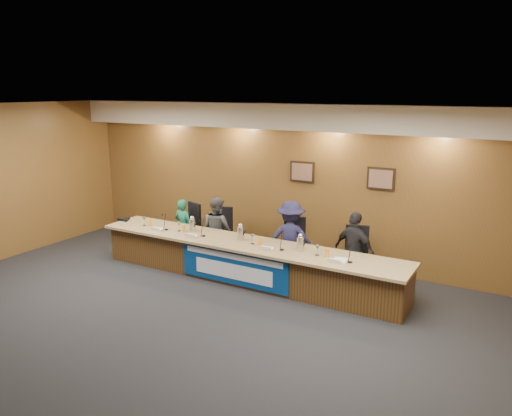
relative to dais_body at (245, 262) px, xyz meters
The scene contains 40 objects.
floor 2.43m from the dais_body, 90.00° to the right, with size 10.00×10.00×0.00m, color black.
ceiling 3.73m from the dais_body, 90.00° to the right, with size 10.00×8.00×0.04m, color silver.
wall_back 2.03m from the dais_body, 90.00° to the left, with size 10.00×0.04×3.20m, color brown.
soffit 2.93m from the dais_body, 90.00° to the left, with size 10.00×0.50×0.50m, color beige.
dais_body is the anchor object (origin of this frame).
dais_top 0.38m from the dais_body, 90.00° to the right, with size 6.10×0.95×0.05m, color #9C8153.
banner 0.42m from the dais_body, 90.00° to the right, with size 2.20×0.02×0.65m, color navy.
banner_text_upper 0.49m from the dais_body, 90.00° to the right, with size 2.00×0.01×0.10m, color silver.
banner_text_lower 0.43m from the dais_body, 90.00° to the right, with size 1.60×0.01×0.28m, color silver.
wall_photo_left 2.21m from the dais_body, 75.71° to the left, with size 0.52×0.04×0.42m, color black.
wall_photo_right 2.95m from the dais_body, 38.13° to the left, with size 0.52×0.04×0.42m, color black.
panelist_a 2.05m from the dais_body, 161.59° to the left, with size 0.44×0.29×1.20m, color #186247.
panelist_b 1.28m from the dais_body, 148.76° to the left, with size 0.65×0.51×1.34m, color #4C4D51.
panelist_c 0.96m from the dais_body, 46.43° to the left, with size 0.94×0.54×1.45m, color #1A1A3D.
panelist_d 2.00m from the dais_body, 19.05° to the left, with size 0.81×0.34×1.39m, color black.
office_chair_a 2.08m from the dais_body, 158.96° to the left, with size 0.48×0.48×0.08m, color black.
office_chair_b 1.30m from the dais_body, 144.98° to the left, with size 0.48×0.48×0.08m, color black.
office_chair_c 0.97m from the dais_body, 50.53° to the left, with size 0.48×0.48×0.08m, color black.
office_chair_d 2.01m from the dais_body, 21.75° to the left, with size 0.48×0.48×0.08m, color black.
nameplate_a 1.98m from the dais_body, behind, with size 0.24×0.06×0.09m, color white.
microphone_a 1.80m from the dais_body, behind, with size 0.07×0.07×0.02m, color black.
juice_glass_a 2.25m from the dais_body, behind, with size 0.06×0.06×0.15m, color orange.
water_glass_a 2.40m from the dais_body, behind, with size 0.08×0.08×0.18m, color silver.
nameplate_b 1.16m from the dais_body, 162.80° to the right, with size 0.24×0.06×0.09m, color white.
microphone_b 0.95m from the dais_body, behind, with size 0.07×0.07×0.02m, color black.
juice_glass_b 1.42m from the dais_body, behind, with size 0.06×0.06×0.15m, color orange.
water_glass_b 1.55m from the dais_body, behind, with size 0.08×0.08×0.18m, color silver.
nameplate_c 0.78m from the dais_body, 25.75° to the right, with size 0.24×0.06×0.09m, color white.
microphone_c 0.93m from the dais_body, ahead, with size 0.07×0.07×0.02m, color black.
juice_glass_c 0.62m from the dais_body, 15.02° to the right, with size 0.06×0.06×0.15m, color orange.
water_glass_c 0.54m from the dais_body, 21.27° to the right, with size 0.08×0.08×0.18m, color silver.
nameplate_d 1.93m from the dais_body, ahead, with size 0.24×0.06×0.09m, color white.
microphone_d 2.11m from the dais_body, ahead, with size 0.07×0.07×0.02m, color black.
juice_glass_d 1.70m from the dais_body, ahead, with size 0.06×0.06×0.15m, color orange.
water_glass_d 1.54m from the dais_body, ahead, with size 0.08×0.08×0.18m, color silver.
carafe_left 1.34m from the dais_body, behind, with size 0.12×0.12×0.25m, color silver.
carafe_mid 0.54m from the dais_body, 164.20° to the left, with size 0.13×0.13×0.25m, color silver.
carafe_right 1.23m from the dais_body, ahead, with size 0.13×0.13×0.25m, color silver.
speakerphone 3.02m from the dais_body, behind, with size 0.32×0.32×0.05m, color black.
paper_stack 1.92m from the dais_body, ahead, with size 0.22×0.30×0.01m, color white.
Camera 1 is at (4.54, -5.08, 3.48)m, focal length 35.00 mm.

